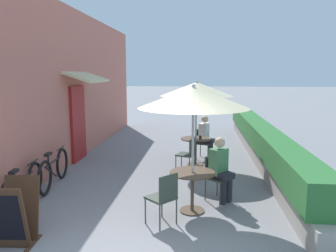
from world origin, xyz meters
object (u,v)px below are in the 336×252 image
at_px(cafe_chair_mid_left, 202,141).
at_px(bicycle_leaning, 23,188).
at_px(cafe_chair_near_left, 164,195).
at_px(patio_table_mid, 196,145).
at_px(seated_patron_near_right, 221,167).
at_px(patio_umbrella_near, 193,97).
at_px(cafe_chair_mid_right, 188,152).
at_px(patio_table_near, 192,182).
at_px(bicycle_second, 54,169).
at_px(menu_board, 15,214).
at_px(patio_umbrella_mid, 196,89).
at_px(cafe_chair_near_right, 216,174).
at_px(coffee_cup_mid, 200,137).
at_px(seated_patron_mid_left, 206,135).

xyz_separation_m(cafe_chair_mid_left, bicycle_leaning, (-3.30, -3.86, -0.16)).
xyz_separation_m(cafe_chair_near_left, patio_table_mid, (0.45, 3.65, 0.02)).
bearing_deg(seated_patron_near_right, patio_umbrella_near, -2.73).
bearing_deg(cafe_chair_mid_right, patio_table_near, -157.01).
bearing_deg(bicycle_second, patio_table_near, -24.35).
height_order(cafe_chair_mid_right, bicycle_leaning, cafe_chair_mid_right).
relative_size(cafe_chair_mid_right, menu_board, 0.92).
distance_m(patio_umbrella_near, patio_umbrella_mid, 3.04).
relative_size(patio_umbrella_near, menu_board, 2.41).
height_order(patio_table_near, patio_umbrella_mid, patio_umbrella_mid).
distance_m(patio_umbrella_mid, bicycle_second, 4.01).
bearing_deg(cafe_chair_near_right, bicycle_second, -55.20).
bearing_deg(cafe_chair_near_left, coffee_cup_mid, 32.83).
bearing_deg(cafe_chair_mid_left, bicycle_leaning, -21.42).
bearing_deg(seated_patron_near_right, cafe_chair_mid_left, -132.08).
relative_size(patio_table_near, cafe_chair_near_right, 0.92).
relative_size(patio_table_near, menu_board, 0.85).
bearing_deg(menu_board, patio_table_mid, 56.64).
height_order(seated_patron_near_right, coffee_cup_mid, seated_patron_near_right).
distance_m(cafe_chair_near_left, patio_table_mid, 3.67).
bearing_deg(cafe_chair_mid_left, cafe_chair_near_left, 11.01).
relative_size(coffee_cup_mid, bicycle_leaning, 0.05).
height_order(patio_table_near, coffee_cup_mid, coffee_cup_mid).
xyz_separation_m(patio_umbrella_mid, seated_patron_mid_left, (0.28, 0.69, -1.35)).
bearing_deg(cafe_chair_near_left, patio_umbrella_mid, 34.90).
xyz_separation_m(cafe_chair_near_left, bicycle_second, (-2.59, 1.64, -0.14)).
xyz_separation_m(patio_table_near, seated_patron_mid_left, (0.29, 3.73, 0.15)).
xyz_separation_m(patio_table_near, patio_umbrella_near, (-0.00, 0.00, 1.50)).
xyz_separation_m(cafe_chair_mid_left, menu_board, (-2.68, -5.16, -0.05)).
bearing_deg(bicycle_second, patio_umbrella_mid, 27.94).
xyz_separation_m(seated_patron_near_right, seated_patron_mid_left, (-0.23, 3.20, 0.00)).
bearing_deg(patio_table_near, bicycle_leaning, -178.35).
bearing_deg(cafe_chair_near_right, patio_umbrella_near, 5.89).
height_order(cafe_chair_near_left, patio_umbrella_mid, patio_umbrella_mid).
distance_m(bicycle_leaning, menu_board, 1.44).
bearing_deg(menu_board, cafe_chair_mid_right, 53.90).
distance_m(patio_table_near, menu_board, 2.86).
bearing_deg(menu_board, bicycle_leaning, 111.53).
bearing_deg(bicycle_second, patio_umbrella_near, -24.35).
bearing_deg(seated_patron_near_right, patio_umbrella_mid, -126.61).
relative_size(cafe_chair_near_left, patio_table_mid, 1.08).
bearing_deg(bicycle_leaning, patio_table_mid, 39.58).
relative_size(cafe_chair_near_right, coffee_cup_mid, 9.67).
distance_m(cafe_chair_mid_left, menu_board, 5.81).
bearing_deg(patio_umbrella_mid, seated_patron_mid_left, 68.18).
bearing_deg(cafe_chair_mid_right, coffee_cup_mid, -5.23).
xyz_separation_m(seated_patron_mid_left, cafe_chair_mid_right, (-0.45, -1.41, -0.17)).
height_order(patio_umbrella_near, patio_table_mid, patio_umbrella_near).
height_order(seated_patron_near_right, cafe_chair_mid_left, seated_patron_near_right).
relative_size(cafe_chair_near_left, menu_board, 0.92).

